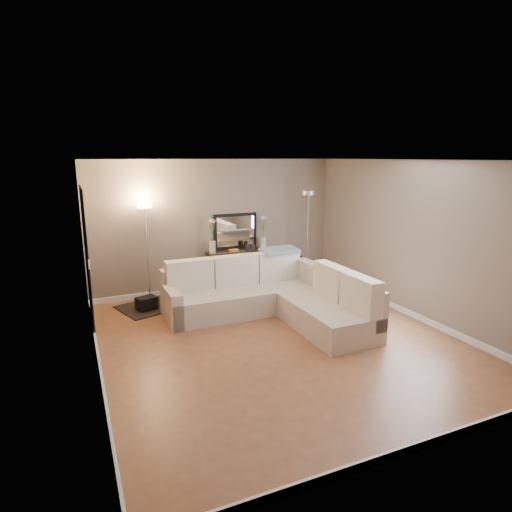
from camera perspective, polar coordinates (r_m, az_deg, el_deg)
name	(u,v)px	position (r m, az deg, el deg)	size (l,w,h in m)	color
floor	(277,340)	(6.47, 2.88, -11.07)	(5.00, 5.50, 0.01)	#935835
ceiling	(280,160)	(5.90, 3.17, 12.71)	(5.00, 5.50, 0.01)	white
wall_back	(217,226)	(8.57, -5.25, 4.03)	(5.00, 0.02, 2.60)	gray
wall_front	(425,321)	(3.89, 21.62, -8.06)	(5.00, 0.02, 2.60)	gray
wall_left	(89,273)	(5.45, -21.35, -2.09)	(0.02, 5.50, 2.60)	gray
wall_right	(415,240)	(7.50, 20.47, 1.95)	(0.02, 5.50, 2.60)	gray
baseboard_back	(218,286)	(8.83, -5.03, -4.03)	(5.00, 0.03, 0.10)	white
baseboard_front	(411,449)	(4.49, 19.93, -23.03)	(5.00, 0.03, 0.10)	white
baseboard_left	(100,368)	(5.88, -20.07, -13.90)	(0.03, 5.50, 0.10)	white
baseboard_right	(408,312)	(7.80, 19.60, -7.10)	(0.03, 5.50, 0.10)	white
doorway	(87,258)	(7.15, -21.61, -0.30)	(0.02, 1.20, 2.20)	black
switch_plate	(89,264)	(6.30, -21.36, -1.06)	(0.02, 0.08, 0.12)	white
sectional_sofa	(272,296)	(7.24, 2.10, -5.34)	(2.72, 2.61, 0.95)	beige
throw_blanket	(280,250)	(7.86, 3.18, 0.77)	(0.69, 0.39, 0.05)	gray
console_table	(235,268)	(8.66, -2.82, -1.57)	(1.31, 0.37, 0.80)	black
leaning_mirror	(235,231)	(8.69, -2.78, 3.33)	(0.92, 0.06, 0.72)	black
table_decor	(239,249)	(8.57, -2.27, 0.90)	(0.55, 0.12, 0.13)	orange
flower_vase_left	(212,238)	(8.37, -5.86, 2.34)	(0.15, 0.12, 0.69)	silver
flower_vase_right	(263,234)	(8.77, 0.97, 2.91)	(0.15, 0.12, 0.69)	silver
floor_lamp_lit	(146,233)	(8.04, -14.45, 3.00)	(0.33, 0.33, 1.83)	silver
floor_lamp_unlit	(308,219)	(8.80, 6.91, 4.89)	(0.34, 0.34, 1.98)	silver
charcoal_rug	(154,306)	(8.02, -13.39, -6.46)	(1.19, 0.89, 0.02)	black
black_bag	(147,303)	(7.81, -14.36, -6.08)	(0.34, 0.24, 0.22)	black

